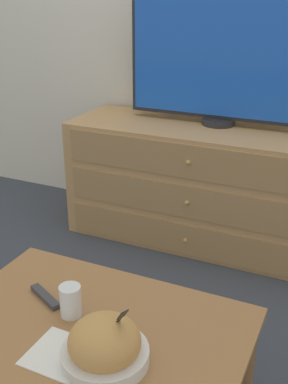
% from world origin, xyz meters
% --- Properties ---
extents(ground_plane, '(12.00, 12.00, 0.00)m').
position_xyz_m(ground_plane, '(0.00, 0.00, 0.00)').
color(ground_plane, '#383D47').
extents(dresser, '(1.44, 0.51, 0.64)m').
position_xyz_m(dresser, '(0.07, -0.28, 0.32)').
color(dresser, tan).
rests_on(dresser, ground_plane).
extents(tv, '(0.99, 0.17, 0.65)m').
position_xyz_m(tv, '(0.11, -0.19, 0.97)').
color(tv, '#232328').
rests_on(tv, dresser).
extents(coffee_table, '(0.91, 0.62, 0.38)m').
position_xyz_m(coffee_table, '(0.16, -1.61, 0.33)').
color(coffee_table, '#9E6B3D').
rests_on(coffee_table, ground_plane).
extents(takeout_bowl, '(0.24, 0.24, 0.18)m').
position_xyz_m(takeout_bowl, '(0.27, -1.72, 0.44)').
color(takeout_bowl, silver).
rests_on(takeout_bowl, coffee_table).
extents(drink_cup, '(0.07, 0.07, 0.10)m').
position_xyz_m(drink_cup, '(0.07, -1.58, 0.43)').
color(drink_cup, beige).
rests_on(drink_cup, coffee_table).
extents(napkin, '(0.17, 0.17, 0.00)m').
position_xyz_m(napkin, '(0.14, -1.75, 0.38)').
color(napkin, white).
rests_on(napkin, coffee_table).
extents(remote_control, '(0.15, 0.09, 0.02)m').
position_xyz_m(remote_control, '(-0.05, -1.55, 0.39)').
color(remote_control, '#38383D').
rests_on(remote_control, coffee_table).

